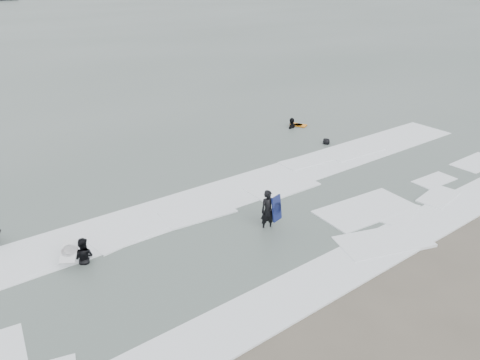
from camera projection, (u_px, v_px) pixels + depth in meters
ground at (329, 261)px, 15.53m from camera, size 320.00×320.00×0.00m
surfer_centre at (268, 229)px, 17.38m from camera, size 0.66×0.53×1.60m
surfer_wading at (85, 262)px, 15.44m from camera, size 0.90×0.89×1.47m
surfer_right_near at (292, 128)px, 28.13m from camera, size 1.14×0.84×1.80m
surfer_right_far at (326, 145)px, 25.52m from camera, size 0.88×0.78×1.52m
surf_foam at (260, 216)px, 18.22m from camera, size 30.03×9.06×0.09m
bodyboards at (235, 180)px, 20.19m from camera, size 16.74×9.07×1.25m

